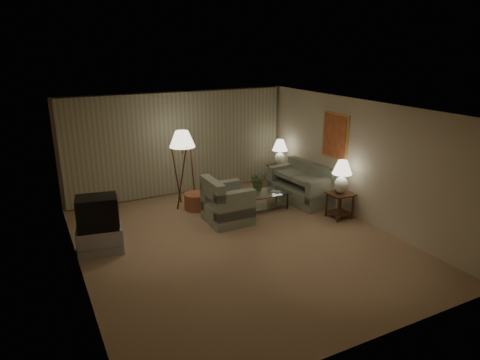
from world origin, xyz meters
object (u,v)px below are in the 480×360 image
at_px(crt_tv, 97,213).
at_px(floor_lamp, 183,168).
at_px(table_lamp_near, 342,174).
at_px(ottoman, 196,201).
at_px(coffee_table, 263,198).
at_px(vase, 258,191).
at_px(tv_cabinet, 100,240).
at_px(side_table_near, 340,201).
at_px(side_table_far, 279,172).
at_px(armchair, 228,205).
at_px(sofa, 300,186).
at_px(table_lamp_far, 280,150).

relative_size(crt_tv, floor_lamp, 0.43).
distance_m(table_lamp_near, ottoman, 3.50).
distance_m(coffee_table, vase, 0.26).
xyz_separation_m(coffee_table, crt_tv, (-3.90, -0.52, 0.54)).
bearing_deg(vase, tv_cabinet, -172.04).
relative_size(table_lamp_near, ottoman, 1.31).
height_order(coffee_table, ottoman, coffee_table).
xyz_separation_m(side_table_near, tv_cabinet, (-5.20, 0.73, -0.16)).
height_order(tv_cabinet, crt_tv, crt_tv).
distance_m(side_table_far, ottoman, 2.79).
relative_size(crt_tv, vase, 5.40).
height_order(armchair, side_table_far, armchair).
height_order(sofa, ottoman, sofa).
distance_m(armchair, table_lamp_near, 2.65).
bearing_deg(side_table_far, sofa, -96.84).
bearing_deg(floor_lamp, vase, -36.66).
relative_size(side_table_far, ottoman, 1.02).
distance_m(side_table_far, crt_tv, 5.54).
xyz_separation_m(table_lamp_far, coffee_table, (-1.30, -1.35, -0.75)).
xyz_separation_m(crt_tv, vase, (3.75, 0.52, -0.33)).
height_order(sofa, side_table_near, sofa).
height_order(side_table_near, crt_tv, crt_tv).
distance_m(sofa, armchair, 2.27).
distance_m(side_table_near, crt_tv, 5.27).
relative_size(armchair, side_table_far, 1.65).
bearing_deg(tv_cabinet, side_table_far, 29.22).
height_order(crt_tv, floor_lamp, floor_lamp).
bearing_deg(crt_tv, coffee_table, 17.05).
bearing_deg(sofa, crt_tv, -88.11).
relative_size(sofa, side_table_far, 3.08).
bearing_deg(tv_cabinet, sofa, 16.44).
bearing_deg(crt_tv, side_table_near, 1.45).
relative_size(side_table_near, table_lamp_near, 0.78).
bearing_deg(vase, floor_lamp, 143.34).
bearing_deg(ottoman, floor_lamp, 121.55).
relative_size(tv_cabinet, vase, 6.09).
bearing_deg(crt_tv, floor_lamp, 44.57).
bearing_deg(side_table_far, coffee_table, -133.88).
xyz_separation_m(sofa, floor_lamp, (-2.76, 0.99, 0.61)).
height_order(coffee_table, floor_lamp, floor_lamp).
bearing_deg(floor_lamp, table_lamp_near, -38.78).
bearing_deg(table_lamp_near, side_table_far, 90.00).
height_order(table_lamp_near, floor_lamp, floor_lamp).
bearing_deg(side_table_near, table_lamp_near, -179.10).
relative_size(sofa, side_table_near, 3.08).
relative_size(armchair, tv_cabinet, 1.08).
bearing_deg(vase, ottoman, 148.52).
bearing_deg(floor_lamp, armchair, -69.21).
relative_size(side_table_near, vase, 3.99).
relative_size(tv_cabinet, ottoman, 1.56).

